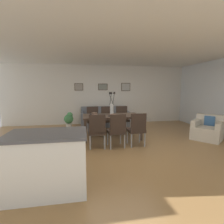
{
  "coord_description": "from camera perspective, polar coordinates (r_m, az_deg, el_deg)",
  "views": [
    {
      "loc": [
        -1.12,
        -4.43,
        1.57
      ],
      "look_at": [
        -0.22,
        0.78,
        0.85
      ],
      "focal_mm": 27.23,
      "sensor_mm": 36.0,
      "label": 1
    }
  ],
  "objects": [
    {
      "name": "placemat_far_left",
      "position": [
        5.17,
        0.33,
        -1.4
      ],
      "size": [
        0.32,
        0.32,
        0.01
      ],
      "primitive_type": "cylinder",
      "color": "black",
      "rests_on": "dining_table"
    },
    {
      "name": "bowl_near_right",
      "position": [
        5.52,
        -5.98,
        -0.46
      ],
      "size": [
        0.17,
        0.17,
        0.07
      ],
      "color": "brown",
      "rests_on": "dining_table"
    },
    {
      "name": "placemat_near_left",
      "position": [
        5.11,
        -5.65,
        -1.56
      ],
      "size": [
        0.32,
        0.32,
        0.01
      ],
      "primitive_type": "cylinder",
      "color": "black",
      "rests_on": "dining_table"
    },
    {
      "name": "back_wall_panel",
      "position": [
        7.76,
        -1.5,
        5.82
      ],
      "size": [
        9.0,
        0.1,
        2.6
      ],
      "primitive_type": "cube",
      "color": "white",
      "rests_on": "ground"
    },
    {
      "name": "dining_chair_mid_right",
      "position": [
        6.39,
        3.45,
        -1.74
      ],
      "size": [
        0.45,
        0.45,
        0.92
      ],
      "color": "#33261E",
      "rests_on": "ground"
    },
    {
      "name": "dining_chair_far_left",
      "position": [
        4.54,
        1.58,
        -5.7
      ],
      "size": [
        0.47,
        0.47,
        0.92
      ],
      "color": "#33261E",
      "rests_on": "ground"
    },
    {
      "name": "dining_chair_near_left",
      "position": [
        4.51,
        -4.95,
        -5.82
      ],
      "size": [
        0.47,
        0.47,
        0.92
      ],
      "color": "#33261E",
      "rests_on": "ground"
    },
    {
      "name": "framed_picture_center",
      "position": [
        7.66,
        -3.1,
        8.4
      ],
      "size": [
        0.42,
        0.03,
        0.29
      ],
      "color": "#473828"
    },
    {
      "name": "dining_chair_near_right",
      "position": [
        6.22,
        -6.42,
        -2.04
      ],
      "size": [
        0.46,
        0.46,
        0.92
      ],
      "color": "#33261E",
      "rests_on": "ground"
    },
    {
      "name": "armchair",
      "position": [
        6.12,
        29.42,
        -5.33
      ],
      "size": [
        1.12,
        1.12,
        0.75
      ],
      "color": "beige",
      "rests_on": "ground"
    },
    {
      "name": "bowl_near_left",
      "position": [
        5.1,
        -5.66,
        -1.15
      ],
      "size": [
        0.17,
        0.17,
        0.07
      ],
      "color": "brown",
      "rests_on": "dining_table"
    },
    {
      "name": "dining_table",
      "position": [
        5.39,
        -0.07,
        -1.86
      ],
      "size": [
        1.8,
        0.95,
        0.74
      ],
      "color": "#3D2D23",
      "rests_on": "ground"
    },
    {
      "name": "ground_plane",
      "position": [
        4.83,
        4.23,
        -11.19
      ],
      "size": [
        9.0,
        9.0,
        0.0
      ],
      "primitive_type": "plane",
      "color": "olive"
    },
    {
      "name": "centerpiece_vase",
      "position": [
        5.35,
        -0.07,
        1.93
      ],
      "size": [
        0.21,
        0.23,
        0.73
      ],
      "color": "silver",
      "rests_on": "dining_table"
    },
    {
      "name": "placemat_near_right",
      "position": [
        5.53,
        -5.98,
        -0.84
      ],
      "size": [
        0.32,
        0.32,
        0.01
      ],
      "primitive_type": "cylinder",
      "color": "black",
      "rests_on": "dining_table"
    },
    {
      "name": "dining_chair_far_right",
      "position": [
        6.27,
        -1.52,
        -1.91
      ],
      "size": [
        0.47,
        0.47,
        0.92
      ],
      "color": "#33261E",
      "rests_on": "ground"
    },
    {
      "name": "dining_chair_mid_left",
      "position": [
        4.72,
        8.38,
        -5.26
      ],
      "size": [
        0.46,
        0.46,
        0.92
      ],
      "color": "#33261E",
      "rests_on": "ground"
    },
    {
      "name": "sofa",
      "position": [
        7.3,
        -2.44,
        -2.39
      ],
      "size": [
        2.01,
        0.84,
        0.8
      ],
      "color": "slate",
      "rests_on": "ground"
    },
    {
      "name": "kitchen_island",
      "position": [
        2.86,
        -20.63,
        -15.53
      ],
      "size": [
        1.17,
        0.75,
        0.92
      ],
      "color": "silver",
      "rests_on": "ground"
    },
    {
      "name": "ceiling_panel",
      "position": [
        5.07,
        3.39,
        19.97
      ],
      "size": [
        9.0,
        7.2,
        0.08
      ],
      "primitive_type": "cube",
      "color": "white"
    },
    {
      "name": "framed_picture_right",
      "position": [
        7.85,
        4.65,
        8.37
      ],
      "size": [
        0.42,
        0.03,
        0.36
      ],
      "color": "#473828"
    },
    {
      "name": "framed_picture_left",
      "position": [
        7.61,
        -11.09,
        8.27
      ],
      "size": [
        0.37,
        0.03,
        0.31
      ],
      "color": "#473828"
    },
    {
      "name": "bowl_far_left",
      "position": [
        5.17,
        0.33,
        -0.99
      ],
      "size": [
        0.17,
        0.17,
        0.07
      ],
      "color": "brown",
      "rests_on": "dining_table"
    },
    {
      "name": "potted_plant",
      "position": [
        6.85,
        -14.27,
        -2.51
      ],
      "size": [
        0.36,
        0.36,
        0.67
      ],
      "color": "silver",
      "rests_on": "ground"
    }
  ]
}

